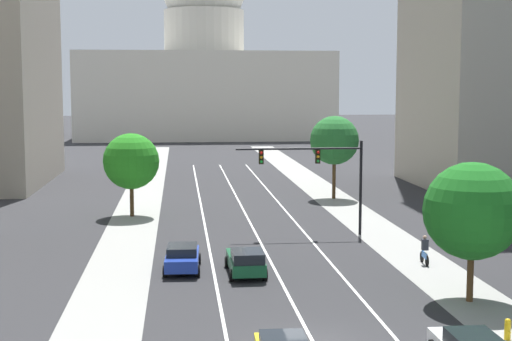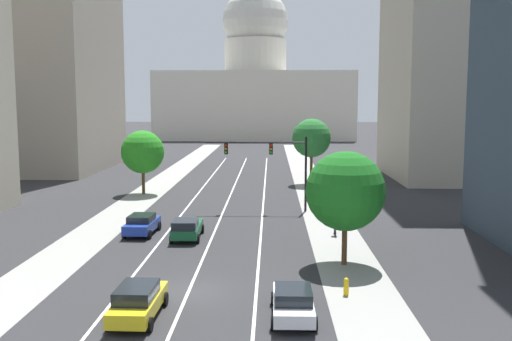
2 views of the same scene
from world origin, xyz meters
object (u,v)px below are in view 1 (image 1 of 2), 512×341
(cyclist, at_px, (425,250))
(street_tree_near_right, at_px, (334,140))
(traffic_signal_mast, at_px, (321,167))
(car_blue, at_px, (182,257))
(street_tree_far_right, at_px, (472,211))
(capitol_building, at_px, (205,74))
(fire_hydrant, at_px, (508,329))
(street_tree_near_left, at_px, (131,161))
(car_green, at_px, (246,261))

(cyclist, height_order, street_tree_near_right, street_tree_near_right)
(cyclist, bearing_deg, traffic_signal_mast, 27.79)
(car_blue, distance_m, street_tree_far_right, 16.14)
(traffic_signal_mast, height_order, street_tree_near_right, street_tree_near_right)
(capitol_building, height_order, fire_hydrant, capitol_building)
(fire_hydrant, bearing_deg, car_blue, 135.12)
(fire_hydrant, relative_size, street_tree_far_right, 0.13)
(capitol_building, height_order, street_tree_near_left, capitol_building)
(street_tree_near_right, distance_m, street_tree_far_right, 33.76)
(street_tree_near_left, bearing_deg, fire_hydrant, -61.51)
(traffic_signal_mast, bearing_deg, capitol_building, 92.46)
(car_green, distance_m, street_tree_near_left, 21.34)
(capitol_building, relative_size, car_green, 10.72)
(car_green, relative_size, street_tree_near_right, 0.60)
(car_blue, distance_m, cyclist, 14.06)
(car_blue, distance_m, traffic_signal_mast, 13.92)
(street_tree_far_right, bearing_deg, street_tree_near_right, 89.49)
(capitol_building, distance_m, cyclist, 113.15)
(capitol_building, bearing_deg, car_green, -90.87)
(car_blue, distance_m, street_tree_near_right, 30.07)
(traffic_signal_mast, xyz_separation_m, street_tree_near_right, (4.46, 16.94, 0.62))
(fire_hydrant, bearing_deg, traffic_signal_mast, 99.06)
(capitol_building, distance_m, fire_hydrant, 126.22)
(car_green, bearing_deg, cyclist, -83.41)
(car_green, relative_size, street_tree_near_left, 0.69)
(car_green, distance_m, traffic_signal_mast, 12.85)
(capitol_building, distance_m, street_tree_near_left, 94.68)
(cyclist, relative_size, street_tree_near_left, 0.26)
(capitol_building, height_order, car_blue, capitol_building)
(cyclist, distance_m, street_tree_near_right, 26.50)
(capitol_building, relative_size, cyclist, 28.68)
(capitol_building, height_order, street_tree_far_right, capitol_building)
(capitol_building, relative_size, street_tree_near_right, 6.45)
(capitol_building, bearing_deg, traffic_signal_mast, -87.54)
(fire_hydrant, relative_size, cyclist, 0.53)
(capitol_building, xyz_separation_m, cyclist, (8.86, -112.17, -11.91))
(fire_hydrant, bearing_deg, cyclist, 86.23)
(street_tree_far_right, bearing_deg, traffic_signal_mast, 103.88)
(capitol_building, xyz_separation_m, traffic_signal_mast, (4.42, -103.01, -7.99))
(fire_hydrant, relative_size, street_tree_near_right, 0.12)
(street_tree_near_right, relative_size, street_tree_far_right, 1.13)
(car_green, distance_m, street_tree_near_right, 29.83)
(cyclist, bearing_deg, street_tree_far_right, 179.83)
(street_tree_near_left, bearing_deg, cyclist, -45.53)
(traffic_signal_mast, relative_size, street_tree_far_right, 1.30)
(street_tree_near_right, bearing_deg, street_tree_near_left, -156.54)
(car_blue, bearing_deg, capitol_building, -0.18)
(car_green, distance_m, fire_hydrant, 15.29)
(car_blue, height_order, street_tree_near_right, street_tree_near_right)
(capitol_building, xyz_separation_m, car_green, (-1.73, -113.57, -11.97))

